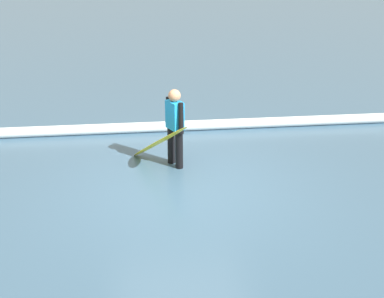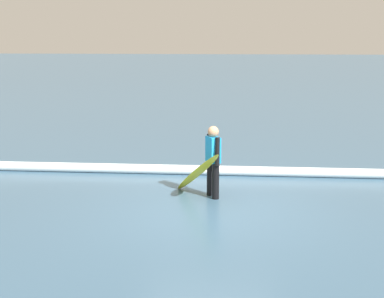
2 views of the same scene
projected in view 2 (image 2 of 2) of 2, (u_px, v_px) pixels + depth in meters
name	position (u px, v px, depth m)	size (l,w,h in m)	color
ground_plane	(211.00, 211.00, 10.56)	(175.61, 175.61, 0.00)	#3A5B75
surfer	(213.00, 158.00, 11.29)	(0.33, 0.55, 1.43)	black
surfboard	(197.00, 173.00, 11.23)	(1.13, 1.54, 1.07)	yellow
wave_crest_foreground	(314.00, 172.00, 13.02)	(0.22, 0.22, 15.68)	silver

